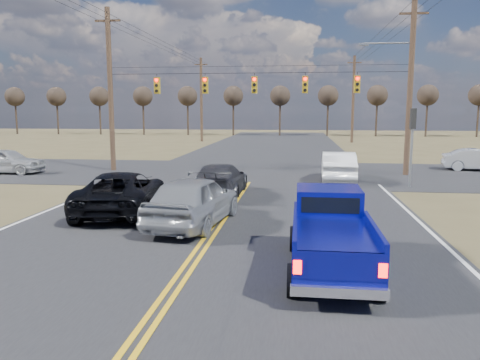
# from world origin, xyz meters

# --- Properties ---
(ground) EXTENTS (160.00, 160.00, 0.00)m
(ground) POSITION_xyz_m (0.00, 0.00, 0.00)
(ground) COLOR brown
(ground) RESTS_ON ground
(road_main) EXTENTS (14.00, 120.00, 0.02)m
(road_main) POSITION_xyz_m (0.00, 10.00, 0.00)
(road_main) COLOR #28282B
(road_main) RESTS_ON ground
(road_cross) EXTENTS (120.00, 12.00, 0.02)m
(road_cross) POSITION_xyz_m (0.00, 18.00, 0.00)
(road_cross) COLOR #28282B
(road_cross) RESTS_ON ground
(signal_gantry) EXTENTS (19.60, 4.83, 10.00)m
(signal_gantry) POSITION_xyz_m (0.50, 17.79, 5.06)
(signal_gantry) COLOR #473323
(signal_gantry) RESTS_ON ground
(utility_poles) EXTENTS (19.60, 58.32, 10.00)m
(utility_poles) POSITION_xyz_m (0.00, 17.00, 5.23)
(utility_poles) COLOR #473323
(utility_poles) RESTS_ON ground
(treeline) EXTENTS (87.00, 117.80, 7.40)m
(treeline) POSITION_xyz_m (0.00, 26.96, 5.70)
(treeline) COLOR #33261C
(treeline) RESTS_ON ground
(pickup_truck) EXTENTS (1.97, 4.89, 1.83)m
(pickup_truck) POSITION_xyz_m (3.41, 0.63, 0.89)
(pickup_truck) COLOR black
(pickup_truck) RESTS_ON ground
(silver_suv) EXTENTS (2.70, 5.25, 1.71)m
(silver_suv) POSITION_xyz_m (-0.80, 4.60, 0.86)
(silver_suv) COLOR #95979C
(silver_suv) RESTS_ON ground
(black_suv) EXTENTS (3.36, 5.93, 1.56)m
(black_suv) POSITION_xyz_m (-3.87, 6.13, 0.78)
(black_suv) COLOR black
(black_suv) RESTS_ON ground
(white_car_queue) EXTENTS (1.87, 4.93, 1.61)m
(white_car_queue) POSITION_xyz_m (4.81, 15.11, 0.80)
(white_car_queue) COLOR silver
(white_car_queue) RESTS_ON ground
(dgrey_car_queue) EXTENTS (2.06, 5.02, 1.45)m
(dgrey_car_queue) POSITION_xyz_m (-0.80, 10.00, 0.73)
(dgrey_car_queue) COLOR #303035
(dgrey_car_queue) RESTS_ON ground
(cross_car_west) EXTENTS (1.89, 4.56, 1.55)m
(cross_car_west) POSITION_xyz_m (-14.91, 15.84, 0.77)
(cross_car_west) COLOR #B9B9B9
(cross_car_west) RESTS_ON ground
(cross_car_east_near) EXTENTS (2.15, 4.41, 1.39)m
(cross_car_east_near) POSITION_xyz_m (13.98, 20.59, 0.70)
(cross_car_east_near) COLOR #AAACB2
(cross_car_east_near) RESTS_ON ground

